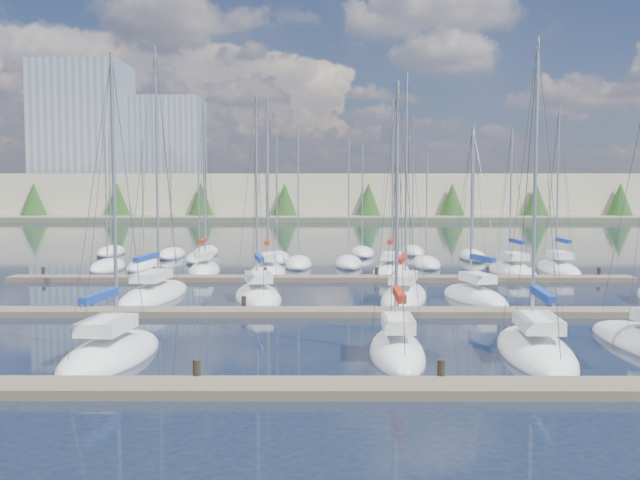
{
  "coord_description": "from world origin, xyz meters",
  "views": [
    {
      "loc": [
        0.12,
        -20.03,
        6.38
      ],
      "look_at": [
        0.0,
        14.0,
        4.0
      ],
      "focal_mm": 40.0,
      "sensor_mm": 36.0,
      "label": 1
    }
  ],
  "objects_px": {
    "sailboat_r": "(558,269)",
    "sailboat_c": "(111,354)",
    "sailboat_i": "(154,294)",
    "sailboat_n": "(204,270)",
    "sailboat_q": "(512,271)",
    "sailboat_p": "(391,270)",
    "sailboat_l": "(475,297)",
    "sailboat_k": "(404,296)",
    "sailboat_d": "(397,351)",
    "sailboat_e": "(535,350)",
    "sailboat_o": "(267,272)",
    "sailboat_j": "(258,296)"
  },
  "relations": [
    {
      "from": "sailboat_n",
      "to": "sailboat_d",
      "type": "relative_size",
      "value": 1.23
    },
    {
      "from": "sailboat_r",
      "to": "sailboat_o",
      "type": "distance_m",
      "value": 22.89
    },
    {
      "from": "sailboat_r",
      "to": "sailboat_l",
      "type": "height_order",
      "value": "sailboat_r"
    },
    {
      "from": "sailboat_q",
      "to": "sailboat_o",
      "type": "height_order",
      "value": "sailboat_o"
    },
    {
      "from": "sailboat_r",
      "to": "sailboat_o",
      "type": "bearing_deg",
      "value": -172.6
    },
    {
      "from": "sailboat_j",
      "to": "sailboat_p",
      "type": "distance_m",
      "value": 16.24
    },
    {
      "from": "sailboat_k",
      "to": "sailboat_p",
      "type": "distance_m",
      "value": 13.6
    },
    {
      "from": "sailboat_n",
      "to": "sailboat_o",
      "type": "bearing_deg",
      "value": -17.17
    },
    {
      "from": "sailboat_q",
      "to": "sailboat_c",
      "type": "xyz_separation_m",
      "value": [
        -22.7,
        -28.21,
        0.01
      ]
    },
    {
      "from": "sailboat_q",
      "to": "sailboat_o",
      "type": "distance_m",
      "value": 18.89
    },
    {
      "from": "sailboat_r",
      "to": "sailboat_c",
      "type": "relative_size",
      "value": 1.13
    },
    {
      "from": "sailboat_n",
      "to": "sailboat_r",
      "type": "xyz_separation_m",
      "value": [
        27.81,
        0.81,
        -0.01
      ]
    },
    {
      "from": "sailboat_c",
      "to": "sailboat_p",
      "type": "bearing_deg",
      "value": 71.1
    },
    {
      "from": "sailboat_k",
      "to": "sailboat_r",
      "type": "height_order",
      "value": "sailboat_k"
    },
    {
      "from": "sailboat_q",
      "to": "sailboat_i",
      "type": "bearing_deg",
      "value": -154.68
    },
    {
      "from": "sailboat_k",
      "to": "sailboat_l",
      "type": "relative_size",
      "value": 1.29
    },
    {
      "from": "sailboat_j",
      "to": "sailboat_e",
      "type": "height_order",
      "value": "sailboat_e"
    },
    {
      "from": "sailboat_i",
      "to": "sailboat_n",
      "type": "bearing_deg",
      "value": 91.88
    },
    {
      "from": "sailboat_i",
      "to": "sailboat_q",
      "type": "bearing_deg",
      "value": 32.82
    },
    {
      "from": "sailboat_q",
      "to": "sailboat_o",
      "type": "xyz_separation_m",
      "value": [
        -18.86,
        -0.96,
        0.02
      ]
    },
    {
      "from": "sailboat_q",
      "to": "sailboat_p",
      "type": "relative_size",
      "value": 0.84
    },
    {
      "from": "sailboat_k",
      "to": "sailboat_r",
      "type": "relative_size",
      "value": 1.0
    },
    {
      "from": "sailboat_r",
      "to": "sailboat_i",
      "type": "xyz_separation_m",
      "value": [
        -28.62,
        -13.85,
        -0.0
      ]
    },
    {
      "from": "sailboat_q",
      "to": "sailboat_i",
      "type": "distance_m",
      "value": 27.8
    },
    {
      "from": "sailboat_r",
      "to": "sailboat_i",
      "type": "distance_m",
      "value": 31.79
    },
    {
      "from": "sailboat_q",
      "to": "sailboat_j",
      "type": "distance_m",
      "value": 22.81
    },
    {
      "from": "sailboat_k",
      "to": "sailboat_j",
      "type": "bearing_deg",
      "value": -169.08
    },
    {
      "from": "sailboat_i",
      "to": "sailboat_o",
      "type": "height_order",
      "value": "sailboat_i"
    },
    {
      "from": "sailboat_n",
      "to": "sailboat_j",
      "type": "bearing_deg",
      "value": -71.89
    },
    {
      "from": "sailboat_q",
      "to": "sailboat_d",
      "type": "bearing_deg",
      "value": -115.12
    },
    {
      "from": "sailboat_d",
      "to": "sailboat_q",
      "type": "bearing_deg",
      "value": 68.18
    },
    {
      "from": "sailboat_n",
      "to": "sailboat_p",
      "type": "distance_m",
      "value": 14.54
    },
    {
      "from": "sailboat_j",
      "to": "sailboat_e",
      "type": "xyz_separation_m",
      "value": [
        12.05,
        -14.13,
        0.0
      ]
    },
    {
      "from": "sailboat_q",
      "to": "sailboat_c",
      "type": "height_order",
      "value": "sailboat_c"
    },
    {
      "from": "sailboat_k",
      "to": "sailboat_o",
      "type": "height_order",
      "value": "sailboat_o"
    },
    {
      "from": "sailboat_q",
      "to": "sailboat_p",
      "type": "xyz_separation_m",
      "value": [
        -9.33,
        0.04,
        0.01
      ]
    },
    {
      "from": "sailboat_q",
      "to": "sailboat_j",
      "type": "bearing_deg",
      "value": -146.08
    },
    {
      "from": "sailboat_n",
      "to": "sailboat_j",
      "type": "height_order",
      "value": "sailboat_n"
    },
    {
      "from": "sailboat_n",
      "to": "sailboat_e",
      "type": "distance_m",
      "value": 32.82
    },
    {
      "from": "sailboat_r",
      "to": "sailboat_c",
      "type": "xyz_separation_m",
      "value": [
        -26.64,
        -29.27,
        -0.01
      ]
    },
    {
      "from": "sailboat_e",
      "to": "sailboat_l",
      "type": "relative_size",
      "value": 1.21
    },
    {
      "from": "sailboat_j",
      "to": "sailboat_i",
      "type": "bearing_deg",
      "value": 163.97
    },
    {
      "from": "sailboat_k",
      "to": "sailboat_d",
      "type": "relative_size",
      "value": 1.23
    },
    {
      "from": "sailboat_j",
      "to": "sailboat_p",
      "type": "relative_size",
      "value": 0.9
    },
    {
      "from": "sailboat_n",
      "to": "sailboat_d",
      "type": "xyz_separation_m",
      "value": [
        12.08,
        -27.98,
        -0.01
      ]
    },
    {
      "from": "sailboat_e",
      "to": "sailboat_d",
      "type": "bearing_deg",
      "value": -173.19
    },
    {
      "from": "sailboat_n",
      "to": "sailboat_r",
      "type": "height_order",
      "value": "sailboat_n"
    },
    {
      "from": "sailboat_j",
      "to": "sailboat_d",
      "type": "bearing_deg",
      "value": -75.49
    },
    {
      "from": "sailboat_i",
      "to": "sailboat_o",
      "type": "distance_m",
      "value": 13.18
    },
    {
      "from": "sailboat_n",
      "to": "sailboat_c",
      "type": "relative_size",
      "value": 1.13
    }
  ]
}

